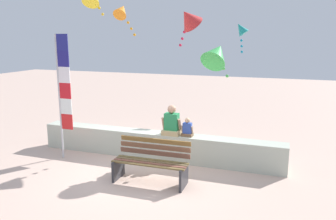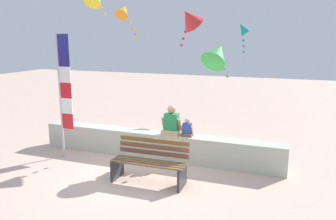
% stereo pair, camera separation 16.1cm
% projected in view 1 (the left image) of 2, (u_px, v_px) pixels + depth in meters
% --- Properties ---
extents(ground_plane, '(40.00, 40.00, 0.00)m').
position_uv_depth(ground_plane, '(140.00, 172.00, 7.66)').
color(ground_plane, '#CEAD9B').
extents(seawall_ledge, '(6.31, 0.46, 0.66)m').
position_uv_depth(seawall_ledge, '(157.00, 145.00, 8.54)').
color(seawall_ledge, '#B8BEAB').
rests_on(seawall_ledge, ground).
extents(park_bench, '(1.60, 0.64, 0.88)m').
position_uv_depth(park_bench, '(151.00, 163.00, 7.10)').
color(park_bench, brown).
rests_on(park_bench, ground).
extents(person_adult, '(0.48, 0.35, 0.74)m').
position_uv_depth(person_adult, '(172.00, 123.00, 8.24)').
color(person_adult, tan).
rests_on(person_adult, seawall_ledge).
extents(person_child, '(0.30, 0.22, 0.45)m').
position_uv_depth(person_child, '(187.00, 129.00, 8.14)').
color(person_child, brown).
rests_on(person_child, seawall_ledge).
extents(flag_banner, '(0.36, 0.05, 3.08)m').
position_uv_depth(flag_banner, '(63.00, 89.00, 8.23)').
color(flag_banner, '#B7B7BC').
rests_on(flag_banner, ground).
extents(kite_teal, '(0.48, 0.61, 1.00)m').
position_uv_depth(kite_teal, '(241.00, 29.00, 10.38)').
color(kite_teal, teal).
extents(kite_red, '(0.94, 0.96, 1.13)m').
position_uv_depth(kite_red, '(188.00, 18.00, 9.06)').
color(kite_red, red).
extents(kite_green, '(0.81, 0.99, 1.02)m').
position_uv_depth(kite_green, '(217.00, 54.00, 8.42)').
color(kite_green, green).
extents(kite_orange, '(0.66, 0.63, 1.06)m').
position_uv_depth(kite_orange, '(122.00, 11.00, 10.18)').
color(kite_orange, orange).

